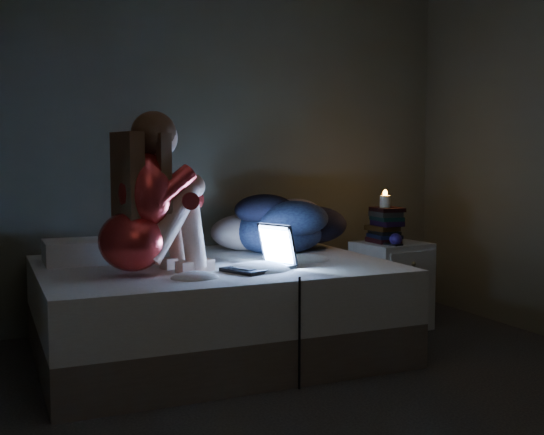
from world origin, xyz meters
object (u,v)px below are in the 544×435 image
phone (389,244)px  laptop (258,247)px  woman (132,193)px  candle (385,202)px  bed (213,308)px  nightstand (391,285)px

phone → laptop: bearing=-168.4°
woman → candle: woman is taller
candle → phone: (-0.05, -0.13, -0.26)m
laptop → candle: 1.23m
bed → woman: woman is taller
bed → candle: candle is taller
bed → nightstand: nightstand is taller
nightstand → candle: size_ratio=7.28×
laptop → candle: bearing=-0.4°
candle → phone: 0.30m
laptop → candle: size_ratio=4.53×
laptop → candle: (1.12, 0.47, 0.18)m
woman → phone: 1.79m
woman → laptop: 0.73m
nightstand → laptop: bearing=-166.8°
bed → woman: 0.91m
candle → phone: bearing=-110.6°
laptop → phone: (1.07, 0.34, -0.08)m
nightstand → phone: (-0.08, -0.09, 0.30)m
woman → nightstand: woman is taller
candle → laptop: bearing=-157.2°
bed → candle: (1.26, 0.12, 0.58)m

